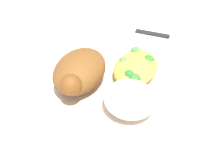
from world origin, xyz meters
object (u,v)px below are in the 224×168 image
(plate, at_px, (112,91))
(fork, at_px, (168,42))
(rice_pile, at_px, (130,99))
(roasted_chicken, at_px, (79,72))
(knife, at_px, (169,36))
(mac_cheese_with_broccoli, at_px, (136,67))

(plate, relative_size, fork, 2.07)
(rice_pile, height_order, fork, rice_pile)
(roasted_chicken, height_order, knife, roasted_chicken)
(roasted_chicken, height_order, mac_cheese_with_broccoli, roasted_chicken)
(plate, xyz_separation_m, mac_cheese_with_broccoli, (-0.05, 0.02, 0.02))
(plate, distance_m, rice_pile, 0.07)
(roasted_chicken, height_order, rice_pile, roasted_chicken)
(rice_pile, bearing_deg, knife, -177.26)
(roasted_chicken, xyz_separation_m, fork, (-0.22, 0.10, -0.04))
(mac_cheese_with_broccoli, height_order, fork, mac_cheese_with_broccoli)
(roasted_chicken, xyz_separation_m, rice_pile, (0.02, 0.11, -0.01))
(plate, bearing_deg, knife, 170.35)
(rice_pile, bearing_deg, fork, -178.43)
(plate, distance_m, roasted_chicken, 0.07)
(mac_cheese_with_broccoli, xyz_separation_m, knife, (-0.17, 0.01, -0.03))
(plate, distance_m, mac_cheese_with_broccoli, 0.06)
(plate, bearing_deg, mac_cheese_with_broccoli, 156.36)
(roasted_chicken, distance_m, knife, 0.26)
(roasted_chicken, bearing_deg, fork, 155.18)
(roasted_chicken, distance_m, rice_pile, 0.11)
(rice_pile, distance_m, mac_cheese_with_broccoli, 0.09)
(rice_pile, distance_m, fork, 0.23)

